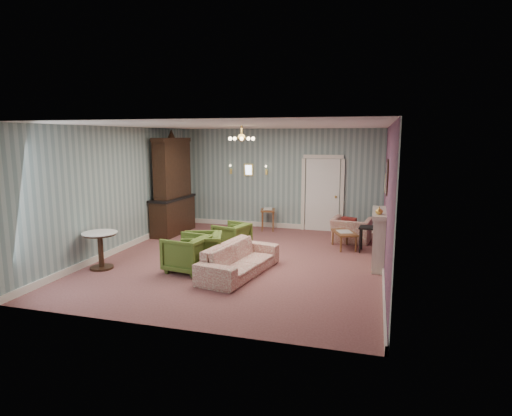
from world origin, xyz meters
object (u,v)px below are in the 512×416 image
(fireplace, at_px, (379,238))
(olive_chair_c, at_px, (232,235))
(side_table_black, at_px, (368,239))
(olive_chair_b, at_px, (202,249))
(olive_chair_a, at_px, (187,252))
(sofa_chintz, at_px, (239,254))
(pedestal_table, at_px, (101,250))
(coffee_table, at_px, (344,240))
(dresser, at_px, (172,183))
(wingback_chair, at_px, (352,226))

(fireplace, bearing_deg, olive_chair_c, 175.25)
(olive_chair_c, xyz_separation_m, side_table_black, (3.11, 0.73, -0.06))
(olive_chair_b, xyz_separation_m, fireplace, (3.48, 1.17, 0.18))
(olive_chair_a, distance_m, olive_chair_c, 1.77)
(olive_chair_a, xyz_separation_m, sofa_chintz, (1.06, 0.11, 0.00))
(olive_chair_b, xyz_separation_m, sofa_chintz, (0.87, -0.18, 0.00))
(sofa_chintz, bearing_deg, pedestal_table, 109.24)
(coffee_table, height_order, side_table_black, side_table_black)
(olive_chair_c, distance_m, dresser, 2.74)
(coffee_table, height_order, pedestal_table, pedestal_table)
(olive_chair_c, bearing_deg, olive_chair_b, 10.78)
(fireplace, bearing_deg, coffee_table, 123.03)
(wingback_chair, bearing_deg, olive_chair_a, 55.72)
(olive_chair_c, distance_m, wingback_chair, 3.13)
(olive_chair_a, relative_size, wingback_chair, 0.84)
(side_table_black, bearing_deg, fireplace, -77.21)
(olive_chair_b, relative_size, sofa_chintz, 0.39)
(wingback_chair, relative_size, pedestal_table, 1.25)
(pedestal_table, bearing_deg, olive_chair_c, 44.31)
(sofa_chintz, height_order, coffee_table, sofa_chintz)
(coffee_table, relative_size, side_table_black, 1.33)
(wingback_chair, bearing_deg, fireplace, 116.72)
(olive_chair_b, height_order, dresser, dresser)
(coffee_table, distance_m, side_table_black, 0.60)
(olive_chair_b, bearing_deg, side_table_black, 105.20)
(wingback_chair, relative_size, fireplace, 0.68)
(coffee_table, bearing_deg, olive_chair_b, -138.53)
(olive_chair_a, distance_m, pedestal_table, 1.80)
(olive_chair_c, relative_size, dresser, 0.26)
(olive_chair_b, distance_m, wingback_chair, 4.17)
(sofa_chintz, height_order, fireplace, fireplace)
(sofa_chintz, height_order, dresser, dresser)
(wingback_chair, relative_size, side_table_black, 1.58)
(olive_chair_b, distance_m, fireplace, 3.68)
(wingback_chair, bearing_deg, olive_chair_c, 38.90)
(olive_chair_a, xyz_separation_m, olive_chair_c, (0.34, 1.74, -0.04))
(olive_chair_a, bearing_deg, fireplace, 120.38)
(pedestal_table, bearing_deg, olive_chair_a, 10.38)
(wingback_chair, bearing_deg, pedestal_table, 45.22)
(sofa_chintz, bearing_deg, coffee_table, -25.09)
(olive_chair_a, xyz_separation_m, fireplace, (3.68, 1.46, 0.18))
(olive_chair_a, distance_m, wingback_chair, 4.52)
(olive_chair_a, height_order, sofa_chintz, sofa_chintz)
(fireplace, xyz_separation_m, pedestal_table, (-5.45, -1.78, -0.20))
(fireplace, height_order, pedestal_table, fireplace)
(pedestal_table, bearing_deg, fireplace, 18.12)
(olive_chair_c, xyz_separation_m, sofa_chintz, (0.72, -1.62, 0.04))
(olive_chair_a, bearing_deg, pedestal_table, -70.87)
(dresser, relative_size, pedestal_table, 3.65)
(olive_chair_a, relative_size, olive_chair_c, 1.10)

